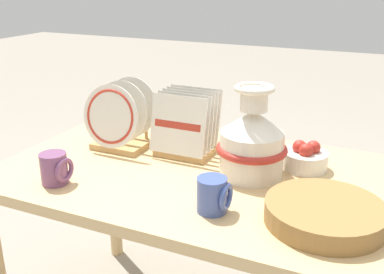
% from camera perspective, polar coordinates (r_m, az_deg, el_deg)
% --- Properties ---
extents(display_table, '(1.21, 0.78, 0.69)m').
position_cam_1_polar(display_table, '(1.49, -0.00, -7.11)').
color(display_table, tan).
rests_on(display_table, ground_plane).
extents(ceramic_vase, '(0.22, 0.22, 0.29)m').
position_cam_1_polar(ceramic_vase, '(1.38, 7.64, -0.49)').
color(ceramic_vase, silver).
rests_on(ceramic_vase, display_table).
extents(dish_rack_round_plates, '(0.22, 0.18, 0.24)m').
position_cam_1_polar(dish_rack_round_plates, '(1.61, -9.18, 1.79)').
color(dish_rack_round_plates, tan).
rests_on(dish_rack_round_plates, display_table).
extents(dish_rack_square_plates, '(0.20, 0.18, 0.22)m').
position_cam_1_polar(dish_rack_square_plates, '(1.54, -0.74, 0.96)').
color(dish_rack_square_plates, tan).
rests_on(dish_rack_square_plates, display_table).
extents(wicker_charger_stack, '(0.30, 0.30, 0.05)m').
position_cam_1_polar(wicker_charger_stack, '(1.19, 16.49, -9.28)').
color(wicker_charger_stack, olive).
rests_on(wicker_charger_stack, display_table).
extents(mug_cobalt_glaze, '(0.09, 0.08, 0.10)m').
position_cam_1_polar(mug_cobalt_glaze, '(1.18, 2.74, -7.38)').
color(mug_cobalt_glaze, '#42569E').
rests_on(mug_cobalt_glaze, display_table).
extents(mug_plum_glaze, '(0.09, 0.08, 0.10)m').
position_cam_1_polar(mug_plum_glaze, '(1.40, -16.98, -3.86)').
color(mug_plum_glaze, '#7A4770').
rests_on(mug_plum_glaze, display_table).
extents(fruit_bowl, '(0.14, 0.14, 0.09)m').
position_cam_1_polar(fruit_bowl, '(1.48, 14.19, -2.60)').
color(fruit_bowl, silver).
rests_on(fruit_bowl, display_table).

